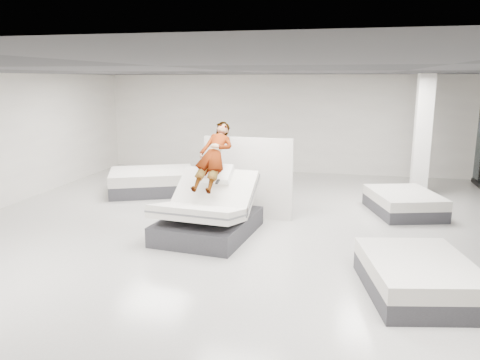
{
  "coord_description": "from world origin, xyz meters",
  "views": [
    {
      "loc": [
        2.03,
        -8.41,
        3.06
      ],
      "look_at": [
        -0.06,
        0.86,
        1.0
      ],
      "focal_mm": 35.0,
      "sensor_mm": 36.0,
      "label": 1
    }
  ],
  "objects_px": {
    "divider_panel": "(248,178)",
    "flat_bed_right_far": "(404,203)",
    "flat_bed_right_near": "(418,277)",
    "column": "(422,136)",
    "remote": "(218,182)",
    "hero_bed": "(208,215)",
    "flat_bed_left_far": "(152,181)",
    "person": "(214,168)"
  },
  "relations": [
    {
      "from": "flat_bed_right_near",
      "to": "flat_bed_left_far",
      "type": "distance_m",
      "value": 7.98
    },
    {
      "from": "column",
      "to": "person",
      "type": "bearing_deg",
      "value": -138.14
    },
    {
      "from": "person",
      "to": "column",
      "type": "bearing_deg",
      "value": 48.45
    },
    {
      "from": "flat_bed_right_far",
      "to": "flat_bed_right_near",
      "type": "xyz_separation_m",
      "value": [
        -0.28,
        -4.35,
        0.01
      ]
    },
    {
      "from": "remote",
      "to": "divider_panel",
      "type": "bearing_deg",
      "value": 84.58
    },
    {
      "from": "flat_bed_right_near",
      "to": "column",
      "type": "bearing_deg",
      "value": 82.24
    },
    {
      "from": "flat_bed_right_far",
      "to": "column",
      "type": "distance_m",
      "value": 2.36
    },
    {
      "from": "remote",
      "to": "divider_panel",
      "type": "height_order",
      "value": "divider_panel"
    },
    {
      "from": "flat_bed_left_far",
      "to": "hero_bed",
      "type": "bearing_deg",
      "value": -51.11
    },
    {
      "from": "hero_bed",
      "to": "person",
      "type": "distance_m",
      "value": 0.96
    },
    {
      "from": "divider_panel",
      "to": "flat_bed_right_far",
      "type": "bearing_deg",
      "value": 21.0
    },
    {
      "from": "flat_bed_right_near",
      "to": "flat_bed_left_far",
      "type": "bearing_deg",
      "value": 141.4
    },
    {
      "from": "remote",
      "to": "divider_panel",
      "type": "relative_size",
      "value": 0.07
    },
    {
      "from": "hero_bed",
      "to": "remote",
      "type": "relative_size",
      "value": 16.72
    },
    {
      "from": "flat_bed_right_near",
      "to": "flat_bed_left_far",
      "type": "height_order",
      "value": "flat_bed_left_far"
    },
    {
      "from": "person",
      "to": "flat_bed_left_far",
      "type": "height_order",
      "value": "person"
    },
    {
      "from": "flat_bed_right_far",
      "to": "column",
      "type": "relative_size",
      "value": 0.66
    },
    {
      "from": "flat_bed_right_far",
      "to": "column",
      "type": "bearing_deg",
      "value": 73.0
    },
    {
      "from": "flat_bed_right_far",
      "to": "flat_bed_right_near",
      "type": "relative_size",
      "value": 0.99
    },
    {
      "from": "flat_bed_right_far",
      "to": "flat_bed_left_far",
      "type": "height_order",
      "value": "flat_bed_left_far"
    },
    {
      "from": "person",
      "to": "flat_bed_right_far",
      "type": "bearing_deg",
      "value": 35.64
    },
    {
      "from": "hero_bed",
      "to": "column",
      "type": "xyz_separation_m",
      "value": [
        4.55,
        4.36,
        1.18
      ]
    },
    {
      "from": "flat_bed_left_far",
      "to": "column",
      "type": "relative_size",
      "value": 0.85
    },
    {
      "from": "remote",
      "to": "column",
      "type": "distance_m",
      "value": 6.2
    },
    {
      "from": "hero_bed",
      "to": "flat_bed_left_far",
      "type": "xyz_separation_m",
      "value": [
        -2.54,
        3.14,
        -0.11
      ]
    },
    {
      "from": "hero_bed",
      "to": "person",
      "type": "relative_size",
      "value": 1.41
    },
    {
      "from": "person",
      "to": "flat_bed_left_far",
      "type": "distance_m",
      "value": 3.95
    },
    {
      "from": "remote",
      "to": "column",
      "type": "relative_size",
      "value": 0.04
    },
    {
      "from": "hero_bed",
      "to": "divider_panel",
      "type": "distance_m",
      "value": 1.55
    },
    {
      "from": "hero_bed",
      "to": "flat_bed_right_far",
      "type": "distance_m",
      "value": 4.71
    },
    {
      "from": "flat_bed_right_far",
      "to": "hero_bed",
      "type": "bearing_deg",
      "value": -147.75
    },
    {
      "from": "flat_bed_right_near",
      "to": "column",
      "type": "xyz_separation_m",
      "value": [
        0.84,
        6.2,
        1.34
      ]
    },
    {
      "from": "hero_bed",
      "to": "column",
      "type": "bearing_deg",
      "value": 43.81
    },
    {
      "from": "flat_bed_left_far",
      "to": "column",
      "type": "height_order",
      "value": "column"
    },
    {
      "from": "divider_panel",
      "to": "flat_bed_right_far",
      "type": "height_order",
      "value": "divider_panel"
    },
    {
      "from": "divider_panel",
      "to": "flat_bed_right_near",
      "type": "distance_m",
      "value": 4.57
    },
    {
      "from": "column",
      "to": "hero_bed",
      "type": "bearing_deg",
      "value": -136.19
    },
    {
      "from": "person",
      "to": "hero_bed",
      "type": "bearing_deg",
      "value": -90.0
    },
    {
      "from": "hero_bed",
      "to": "flat_bed_right_near",
      "type": "bearing_deg",
      "value": -26.38
    },
    {
      "from": "hero_bed",
      "to": "remote",
      "type": "xyz_separation_m",
      "value": [
        0.22,
        -0.05,
        0.7
      ]
    },
    {
      "from": "person",
      "to": "divider_panel",
      "type": "xyz_separation_m",
      "value": [
        0.48,
        1.05,
        -0.41
      ]
    },
    {
      "from": "remote",
      "to": "flat_bed_right_near",
      "type": "height_order",
      "value": "remote"
    }
  ]
}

